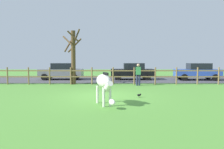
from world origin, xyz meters
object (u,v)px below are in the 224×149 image
Objects in this scene: parked_car_black at (132,71)px; bare_tree at (73,55)px; parked_car_grey at (62,71)px; parked_car_blue at (197,71)px; crow_on_grass at (139,95)px; zebra at (104,83)px; visitor_near_fence at (138,73)px.

bare_tree is at bearing -145.46° from parked_car_black.
parked_car_blue is at bearing -1.94° from parked_car_grey.
zebra is at bearing -134.31° from crow_on_grass.
crow_on_grass is 5.04m from visitor_near_fence.
bare_tree is at bearing -62.92° from parked_car_grey.
parked_car_grey is (-1.74, 3.40, -1.46)m from bare_tree.
bare_tree is 2.37× the size of zebra.
parked_car_grey is 1.00× the size of parked_car_black.
parked_car_black is 4.29m from visitor_near_fence.
zebra is at bearing -70.30° from bare_tree.
zebra is 2.60m from crow_on_grass.
parked_car_grey is 7.98m from visitor_near_fence.
bare_tree reaches higher than parked_car_grey.
parked_car_grey is at bearing 123.86° from crow_on_grass.
bare_tree is 1.08× the size of parked_car_black.
visitor_near_fence is at bearing -9.83° from bare_tree.
crow_on_grass is at bearing 45.69° from zebra.
parked_car_blue is at bearing 15.12° from bare_tree.
parked_car_grey and parked_car_blue have the same top height.
crow_on_grass is 0.05× the size of parked_car_blue.
visitor_near_fence is (0.03, -4.29, 0.06)m from parked_car_black.
parked_car_grey is at bearing 117.08° from bare_tree.
parked_car_black is (4.98, 3.43, -1.46)m from bare_tree.
bare_tree is 7.63m from crow_on_grass.
parked_car_grey reaches higher than crow_on_grass.
parked_car_blue is (6.55, 8.78, 0.72)m from crow_on_grass.
zebra is 7.09m from visitor_near_fence.
zebra is at bearing -67.93° from parked_car_grey.
bare_tree reaches higher than parked_car_blue.
parked_car_black is 0.97× the size of parked_car_blue.
visitor_near_fence is (5.01, -0.87, -1.40)m from bare_tree.
parked_car_black is at bearing 78.37° from zebra.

